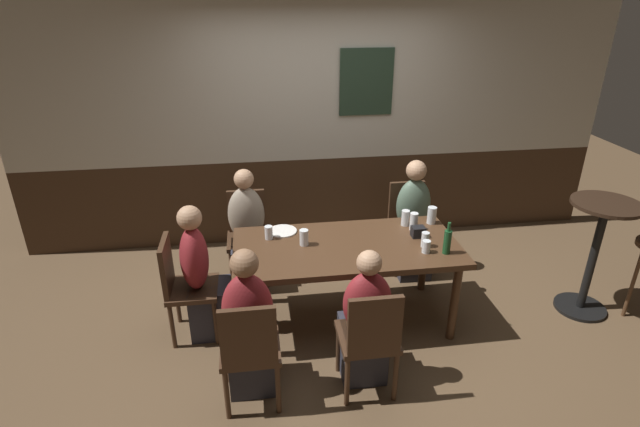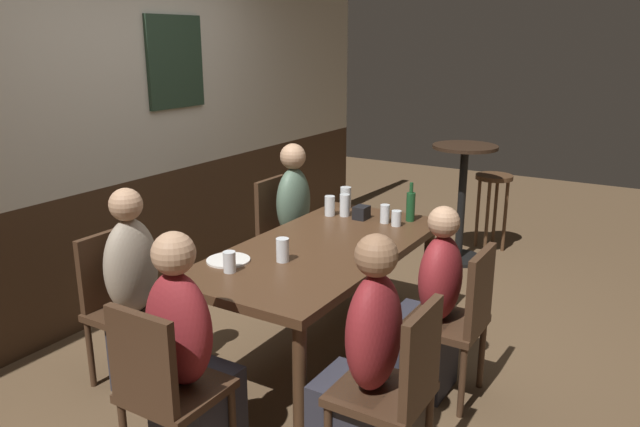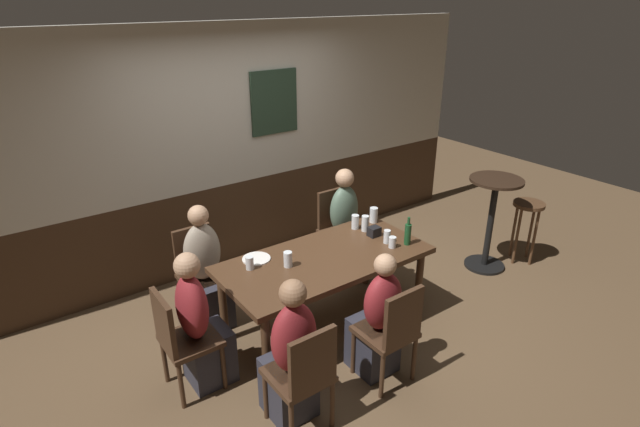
{
  "view_description": "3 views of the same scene",
  "coord_description": "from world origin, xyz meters",
  "px_view_note": "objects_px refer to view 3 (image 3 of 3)",
  "views": [
    {
      "loc": [
        -0.71,
        -3.45,
        2.64
      ],
      "look_at": [
        -0.23,
        -0.07,
        1.07
      ],
      "focal_mm": 27.45,
      "sensor_mm": 36.0,
      "label": 1
    },
    {
      "loc": [
        -2.98,
        -1.79,
        1.94
      ],
      "look_at": [
        -0.14,
        -0.07,
        0.99
      ],
      "focal_mm": 34.33,
      "sensor_mm": 36.0,
      "label": 2
    },
    {
      "loc": [
        -2.27,
        -3.06,
        2.84
      ],
      "look_at": [
        0.06,
        0.15,
        1.09
      ],
      "focal_mm": 28.07,
      "sensor_mm": 36.0,
      "label": 3
    }
  ],
  "objects_px": {
    "person_right_far": "(346,230)",
    "beer_glass_half": "(365,224)",
    "bar_stool": "(527,215)",
    "beer_bottle_green": "(408,234)",
    "pint_glass_amber": "(374,216)",
    "chair_left_near": "(304,373)",
    "chair_mid_near": "(392,330)",
    "chair_right_far": "(337,225)",
    "condiment_caddy": "(374,231)",
    "side_bar_table": "(491,216)",
    "chair_head_west": "(180,337)",
    "person_mid_near": "(377,324)",
    "pint_glass_stout": "(288,260)",
    "beer_glass_tall": "(250,264)",
    "plate_white_large": "(256,259)",
    "person_left_near": "(291,361)",
    "dining_table": "(325,265)",
    "tumbler_water": "(392,243)",
    "highball_clear": "(387,237)",
    "chair_left_far": "(199,268)",
    "person_head_west": "(201,330)",
    "person_left_far": "(207,276)",
    "tumbler_short": "(355,223)"
  },
  "relations": [
    {
      "from": "beer_glass_tall",
      "to": "chair_mid_near",
      "type": "bearing_deg",
      "value": -59.65
    },
    {
      "from": "chair_head_west",
      "to": "chair_mid_near",
      "type": "height_order",
      "value": "same"
    },
    {
      "from": "person_left_far",
      "to": "plate_white_large",
      "type": "height_order",
      "value": "person_left_far"
    },
    {
      "from": "dining_table",
      "to": "tumbler_water",
      "type": "relative_size",
      "value": 17.8
    },
    {
      "from": "pint_glass_stout",
      "to": "side_bar_table",
      "type": "distance_m",
      "value": 2.5
    },
    {
      "from": "bar_stool",
      "to": "beer_bottle_green",
      "type": "bearing_deg",
      "value": 178.24
    },
    {
      "from": "tumbler_short",
      "to": "beer_bottle_green",
      "type": "distance_m",
      "value": 0.56
    },
    {
      "from": "chair_left_near",
      "to": "chair_right_far",
      "type": "xyz_separation_m",
      "value": [
        1.62,
        1.73,
        0.0
      ]
    },
    {
      "from": "person_head_west",
      "to": "bar_stool",
      "type": "bearing_deg",
      "value": -4.58
    },
    {
      "from": "pint_glass_amber",
      "to": "condiment_caddy",
      "type": "bearing_deg",
      "value": -130.66
    },
    {
      "from": "dining_table",
      "to": "plate_white_large",
      "type": "height_order",
      "value": "plate_white_large"
    },
    {
      "from": "person_left_near",
      "to": "pint_glass_stout",
      "type": "distance_m",
      "value": 0.94
    },
    {
      "from": "chair_left_near",
      "to": "beer_glass_half",
      "type": "xyz_separation_m",
      "value": [
        1.44,
        1.06,
        0.31
      ]
    },
    {
      "from": "pint_glass_amber",
      "to": "chair_right_far",
      "type": "bearing_deg",
      "value": 91.52
    },
    {
      "from": "beer_bottle_green",
      "to": "plate_white_large",
      "type": "relative_size",
      "value": 1.09
    },
    {
      "from": "highball_clear",
      "to": "person_mid_near",
      "type": "bearing_deg",
      "value": -136.85
    },
    {
      "from": "chair_left_far",
      "to": "plate_white_large",
      "type": "bearing_deg",
      "value": -60.66
    },
    {
      "from": "chair_mid_near",
      "to": "pint_glass_stout",
      "type": "xyz_separation_m",
      "value": [
        -0.34,
        0.92,
        0.3
      ]
    },
    {
      "from": "beer_glass_tall",
      "to": "plate_white_large",
      "type": "relative_size",
      "value": 0.47
    },
    {
      "from": "pint_glass_stout",
      "to": "pint_glass_amber",
      "type": "relative_size",
      "value": 0.88
    },
    {
      "from": "chair_head_west",
      "to": "chair_right_far",
      "type": "bearing_deg",
      "value": 21.91
    },
    {
      "from": "person_left_near",
      "to": "beer_bottle_green",
      "type": "relative_size",
      "value": 4.35
    },
    {
      "from": "condiment_caddy",
      "to": "side_bar_table",
      "type": "distance_m",
      "value": 1.54
    },
    {
      "from": "beer_glass_tall",
      "to": "bar_stool",
      "type": "distance_m",
      "value": 3.26
    },
    {
      "from": "person_right_far",
      "to": "tumbler_water",
      "type": "distance_m",
      "value": 0.98
    },
    {
      "from": "dining_table",
      "to": "person_left_near",
      "type": "height_order",
      "value": "person_left_near"
    },
    {
      "from": "person_right_far",
      "to": "beer_glass_half",
      "type": "bearing_deg",
      "value": -109.92
    },
    {
      "from": "chair_head_west",
      "to": "person_mid_near",
      "type": "height_order",
      "value": "person_mid_near"
    },
    {
      "from": "condiment_caddy",
      "to": "bar_stool",
      "type": "bearing_deg",
      "value": -10.45
    },
    {
      "from": "chair_mid_near",
      "to": "beer_bottle_green",
      "type": "xyz_separation_m",
      "value": [
        0.75,
        0.62,
        0.35
      ]
    },
    {
      "from": "beer_bottle_green",
      "to": "condiment_caddy",
      "type": "relative_size",
      "value": 2.43
    },
    {
      "from": "beer_glass_tall",
      "to": "beer_bottle_green",
      "type": "relative_size",
      "value": 0.43
    },
    {
      "from": "person_right_far",
      "to": "person_mid_near",
      "type": "relative_size",
      "value": 1.08
    },
    {
      "from": "person_right_far",
      "to": "tumbler_short",
      "type": "relative_size",
      "value": 8.38
    },
    {
      "from": "person_left_near",
      "to": "person_left_far",
      "type": "height_order",
      "value": "person_left_far"
    },
    {
      "from": "beer_glass_half",
      "to": "tumbler_water",
      "type": "relative_size",
      "value": 1.5
    },
    {
      "from": "pint_glass_amber",
      "to": "chair_left_near",
      "type": "bearing_deg",
      "value": -144.63
    },
    {
      "from": "chair_left_far",
      "to": "person_left_near",
      "type": "relative_size",
      "value": 0.76
    },
    {
      "from": "chair_right_far",
      "to": "pint_glass_stout",
      "type": "xyz_separation_m",
      "value": [
        -1.15,
        -0.81,
        0.3
      ]
    },
    {
      "from": "person_left_far",
      "to": "bar_stool",
      "type": "xyz_separation_m",
      "value": [
        3.4,
        -1.0,
        0.07
      ]
    },
    {
      "from": "chair_right_far",
      "to": "person_mid_near",
      "type": "height_order",
      "value": "person_mid_near"
    },
    {
      "from": "pint_glass_amber",
      "to": "beer_bottle_green",
      "type": "height_order",
      "value": "beer_bottle_green"
    },
    {
      "from": "chair_left_far",
      "to": "pint_glass_amber",
      "type": "height_order",
      "value": "pint_glass_amber"
    },
    {
      "from": "chair_mid_near",
      "to": "person_left_far",
      "type": "xyz_separation_m",
      "value": [
        -0.81,
        1.57,
        -0.01
      ]
    },
    {
      "from": "beer_glass_tall",
      "to": "highball_clear",
      "type": "relative_size",
      "value": 0.9
    },
    {
      "from": "chair_right_far",
      "to": "plate_white_large",
      "type": "bearing_deg",
      "value": -157.21
    },
    {
      "from": "person_left_near",
      "to": "pint_glass_stout",
      "type": "relative_size",
      "value": 8.67
    },
    {
      "from": "pint_glass_amber",
      "to": "bar_stool",
      "type": "bearing_deg",
      "value": -18.73
    },
    {
      "from": "chair_left_far",
      "to": "chair_mid_near",
      "type": "xyz_separation_m",
      "value": [
        0.81,
        -1.73,
        0.0
      ]
    },
    {
      "from": "bar_stool",
      "to": "tumbler_short",
      "type": "bearing_deg",
      "value": 163.61
    }
  ]
}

